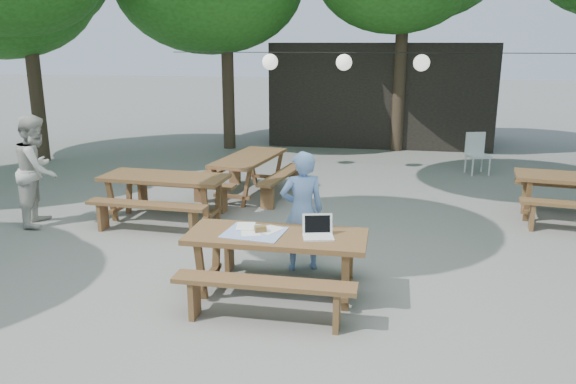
# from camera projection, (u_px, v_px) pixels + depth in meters

# --- Properties ---
(ground) EXTENTS (80.00, 80.00, 0.00)m
(ground) POSITION_uv_depth(u_px,v_px,m) (312.00, 284.00, 6.73)
(ground) COLOR #60605C
(ground) RESTS_ON ground
(pavilion) EXTENTS (6.00, 3.00, 2.80)m
(pavilion) POSITION_uv_depth(u_px,v_px,m) (381.00, 92.00, 16.26)
(pavilion) COLOR black
(pavilion) RESTS_ON ground
(main_picnic_table) EXTENTS (2.00, 1.58, 0.75)m
(main_picnic_table) POSITION_uv_depth(u_px,v_px,m) (277.00, 264.00, 6.33)
(main_picnic_table) COLOR #4C381B
(main_picnic_table) RESTS_ON ground
(picnic_table_nw) EXTENTS (2.04, 1.67, 0.75)m
(picnic_table_nw) POSITION_uv_depth(u_px,v_px,m) (165.00, 197.00, 9.05)
(picnic_table_nw) COLOR #4C381B
(picnic_table_nw) RESTS_ON ground
(picnic_table_far_w) EXTENTS (1.85, 2.12, 0.75)m
(picnic_table_far_w) POSITION_uv_depth(u_px,v_px,m) (250.00, 175.00, 10.57)
(picnic_table_far_w) COLOR #4C381B
(picnic_table_far_w) RESTS_ON ground
(woman) EXTENTS (0.65, 0.54, 1.53)m
(woman) POSITION_uv_depth(u_px,v_px,m) (302.00, 211.00, 7.02)
(woman) COLOR #80A6EA
(woman) RESTS_ON ground
(second_person) EXTENTS (0.86, 0.99, 1.74)m
(second_person) POSITION_uv_depth(u_px,v_px,m) (38.00, 170.00, 8.80)
(second_person) COLOR beige
(second_person) RESTS_ON ground
(plastic_chair) EXTENTS (0.55, 0.55, 0.90)m
(plastic_chair) POSITION_uv_depth(u_px,v_px,m) (477.00, 162.00, 12.33)
(plastic_chair) COLOR silver
(plastic_chair) RESTS_ON ground
(laptop) EXTENTS (0.38, 0.33, 0.24)m
(laptop) POSITION_uv_depth(u_px,v_px,m) (318.00, 231.00, 6.14)
(laptop) COLOR white
(laptop) RESTS_ON main_picnic_table
(tabletop_clutter) EXTENTS (0.71, 0.64, 0.08)m
(tabletop_clutter) POSITION_uv_depth(u_px,v_px,m) (255.00, 231.00, 6.28)
(tabletop_clutter) COLOR #355BB6
(tabletop_clutter) RESTS_ON main_picnic_table
(paper_lanterns) EXTENTS (9.00, 0.34, 0.38)m
(paper_lanterns) POSITION_uv_depth(u_px,v_px,m) (345.00, 62.00, 11.84)
(paper_lanterns) COLOR black
(paper_lanterns) RESTS_ON ground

